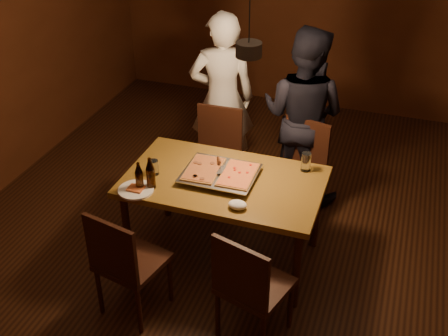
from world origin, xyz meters
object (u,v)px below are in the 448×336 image
(chair_far_left, at_px, (217,147))
(diner_dark, at_px, (303,115))
(pendant_lamp, at_px, (249,48))
(chair_far_right, at_px, (300,161))
(plate_slice, at_px, (136,190))
(dining_table, at_px, (224,187))
(diner_white, at_px, (222,99))
(pizza_tray, at_px, (220,175))
(beer_bottle_b, at_px, (150,173))
(chair_near_right, at_px, (249,281))
(beer_bottle_a, at_px, (139,176))
(chair_near_left, at_px, (123,257))

(chair_far_left, bearing_deg, diner_dark, -157.35)
(chair_far_left, xyz_separation_m, pendant_lamp, (0.48, -0.68, 1.22))
(chair_far_right, height_order, pendant_lamp, pendant_lamp)
(chair_far_left, bearing_deg, plate_slice, 77.48)
(dining_table, relative_size, diner_dark, 0.92)
(diner_white, relative_size, diner_dark, 1.02)
(pizza_tray, bearing_deg, beer_bottle_b, -143.01)
(dining_table, bearing_deg, chair_far_left, 113.39)
(pizza_tray, distance_m, beer_bottle_b, 0.54)
(dining_table, xyz_separation_m, chair_near_right, (0.44, -0.78, -0.14))
(plate_slice, bearing_deg, chair_near_right, -22.94)
(diner_white, bearing_deg, beer_bottle_a, 62.69)
(dining_table, bearing_deg, beer_bottle_b, -149.12)
(dining_table, bearing_deg, diner_white, 109.71)
(beer_bottle_b, distance_m, diner_dark, 1.63)
(chair_far_left, distance_m, pizza_tray, 0.88)
(plate_slice, height_order, pendant_lamp, pendant_lamp)
(chair_near_left, distance_m, diner_dark, 2.13)
(dining_table, distance_m, chair_near_left, 0.95)
(chair_far_left, distance_m, pendant_lamp, 1.48)
(plate_slice, bearing_deg, pendant_lamp, 34.35)
(chair_far_right, bearing_deg, beer_bottle_a, 63.74)
(chair_far_right, xyz_separation_m, diner_dark, (-0.07, 0.32, 0.28))
(plate_slice, distance_m, diner_dark, 1.74)
(pizza_tray, xyz_separation_m, pendant_lamp, (0.17, 0.11, 0.99))
(dining_table, relative_size, plate_slice, 5.67)
(chair_far_right, xyz_separation_m, chair_near_right, (0.01, -1.58, 0.00))
(diner_white, distance_m, pendant_lamp, 1.51)
(diner_dark, relative_size, pendant_lamp, 1.49)
(chair_near_right, bearing_deg, beer_bottle_b, 168.03)
(dining_table, xyz_separation_m, beer_bottle_b, (-0.47, -0.28, 0.20))
(dining_table, height_order, pizza_tray, pizza_tray)
(beer_bottle_b, bearing_deg, beer_bottle_a, -150.29)
(chair_near_left, bearing_deg, diner_dark, 79.89)
(plate_slice, bearing_deg, chair_far_right, 49.39)
(chair_near_left, relative_size, beer_bottle_a, 2.24)
(plate_slice, height_order, diner_white, diner_white)
(dining_table, height_order, beer_bottle_b, beer_bottle_b)
(chair_near_left, relative_size, pizza_tray, 0.91)
(pizza_tray, bearing_deg, plate_slice, -141.86)
(chair_near_left, bearing_deg, chair_far_right, 74.17)
(beer_bottle_a, bearing_deg, beer_bottle_b, 29.71)
(beer_bottle_b, height_order, diner_white, diner_white)
(diner_dark, bearing_deg, pendant_lamp, 89.25)
(chair_far_right, bearing_deg, diner_white, -9.39)
(chair_near_left, bearing_deg, pizza_tray, 76.55)
(beer_bottle_a, bearing_deg, chair_near_left, -78.53)
(pendant_lamp, bearing_deg, diner_white, 117.78)
(chair_near_left, height_order, beer_bottle_b, beer_bottle_b)
(diner_dark, bearing_deg, beer_bottle_b, 71.26)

